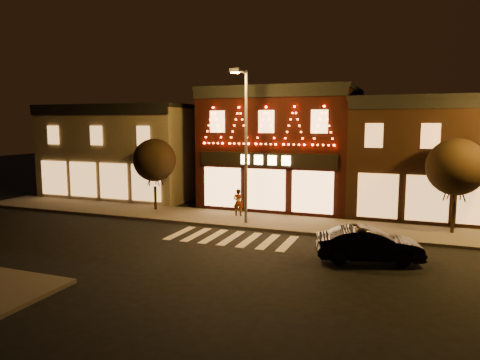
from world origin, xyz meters
The scene contains 10 objects.
ground centered at (0.00, 0.00, 0.00)m, with size 120.00×120.00×0.00m, color black.
sidewalk_far centered at (2.00, 8.00, 0.07)m, with size 44.00×4.00×0.15m, color #47423D.
building_left centered at (-13.00, 13.99, 3.66)m, with size 12.20×8.28×7.30m.
building_pulp centered at (0.00, 13.98, 4.16)m, with size 10.20×8.34×8.30m.
building_right_a centered at (9.50, 13.99, 3.76)m, with size 9.20×8.28×7.50m.
streetlamp_mid centered at (-0.29, 6.78, 5.24)m, with size 0.54×1.97×8.66m.
tree_left centered at (-7.33, 8.65, 3.47)m, with size 2.83×2.83×4.74m.
tree_right centered at (10.74, 8.64, 3.65)m, with size 2.99×2.99×5.00m.
dark_sedan centered at (6.96, 2.55, 0.73)m, with size 1.55×4.44×1.46m, color black.
pedestrian centered at (-1.40, 8.69, 0.99)m, with size 0.62×0.40×1.69m, color gray.
Camera 1 is at (8.28, -16.69, 5.93)m, focal length 33.08 mm.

